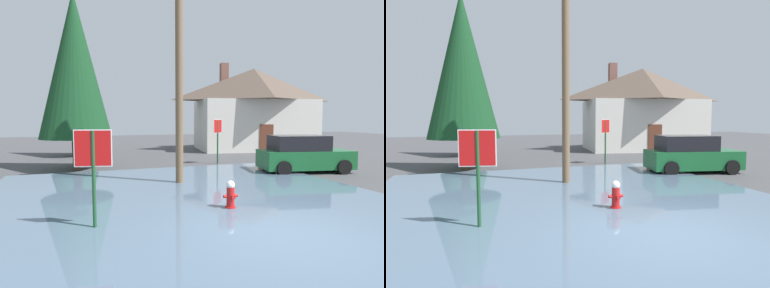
% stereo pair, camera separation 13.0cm
% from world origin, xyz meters
% --- Properties ---
extents(ground_plane, '(80.00, 80.00, 0.10)m').
position_xyz_m(ground_plane, '(0.00, 0.00, -0.05)').
color(ground_plane, '#424244').
extents(flood_puddle, '(11.97, 13.95, 0.07)m').
position_xyz_m(flood_puddle, '(-0.93, 2.23, 0.04)').
color(flood_puddle, '#4C6075').
rests_on(flood_puddle, ground).
extents(lane_stop_bar, '(3.40, 0.51, 0.01)m').
position_xyz_m(lane_stop_bar, '(-0.66, -1.01, 0.00)').
color(lane_stop_bar, silver).
rests_on(lane_stop_bar, ground).
extents(stop_sign_near, '(0.79, 0.18, 2.20)m').
position_xyz_m(stop_sign_near, '(-3.65, 1.62, 1.58)').
color(stop_sign_near, '#1E4C28').
rests_on(stop_sign_near, ground).
extents(fire_hydrant, '(0.40, 0.34, 0.80)m').
position_xyz_m(fire_hydrant, '(-0.18, 2.03, 0.39)').
color(fire_hydrant, red).
rests_on(fire_hydrant, ground).
extents(utility_pole, '(1.60, 0.28, 8.69)m').
position_xyz_m(utility_pole, '(-0.52, 5.64, 4.52)').
color(utility_pole, brown).
rests_on(utility_pole, ground).
extents(stop_sign_far, '(0.62, 0.39, 2.37)m').
position_xyz_m(stop_sign_far, '(2.92, 10.03, 1.69)').
color(stop_sign_far, '#1E4C28').
rests_on(stop_sign_far, ground).
extents(house, '(10.00, 7.14, 6.75)m').
position_xyz_m(house, '(8.78, 16.54, 3.25)').
color(house, beige).
rests_on(house, ground).
extents(parked_car, '(4.31, 2.54, 1.66)m').
position_xyz_m(parked_car, '(5.58, 6.45, 0.79)').
color(parked_car, '#195B2D').
rests_on(parked_car, ground).
extents(pine_tree_tall_left, '(3.30, 3.30, 8.26)m').
position_xyz_m(pine_tree_tall_left, '(-4.15, 10.42, 4.86)').
color(pine_tree_tall_left, '#4C3823').
rests_on(pine_tree_tall_left, ground).
extents(pine_tree_short_left, '(2.90, 2.90, 7.24)m').
position_xyz_m(pine_tree_short_left, '(-4.39, 16.19, 4.26)').
color(pine_tree_short_left, '#4C3823').
rests_on(pine_tree_short_left, ground).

